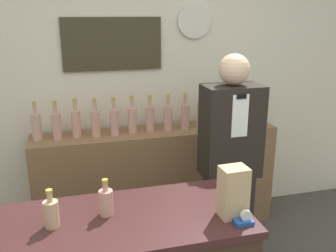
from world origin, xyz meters
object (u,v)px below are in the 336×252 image
potted_plant (239,103)px  shopkeeper (229,167)px  paper_bag (233,192)px  tape_dispenser (244,220)px

potted_plant → shopkeeper: bearing=-119.4°
shopkeeper → paper_bag: bearing=-113.4°
shopkeeper → paper_bag: size_ratio=6.25×
shopkeeper → paper_bag: shopkeeper is taller
potted_plant → tape_dispenser: (-0.70, -1.56, -0.18)m
paper_bag → tape_dispenser: (0.02, -0.09, -0.11)m
potted_plant → paper_bag: bearing=-116.3°
shopkeeper → potted_plant: bearing=60.6°
shopkeeper → potted_plant: (0.38, 0.68, 0.30)m
potted_plant → paper_bag: 1.64m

